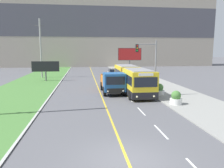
{
  "coord_description": "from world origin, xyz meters",
  "views": [
    {
      "loc": [
        -1.9,
        -9.15,
        4.94
      ],
      "look_at": [
        1.1,
        13.79,
        1.4
      ],
      "focal_mm": 35.0,
      "sensor_mm": 36.0,
      "label": 1
    }
  ],
  "objects": [
    {
      "name": "lane_marking_centre",
      "position": [
        0.38,
        2.37,
        0.0
      ],
      "size": [
        2.88,
        140.0,
        0.01
      ],
      "color": "gold",
      "rests_on": "ground_plane"
    },
    {
      "name": "apartment_block_background",
      "position": [
        0.0,
        61.66,
        12.89
      ],
      "size": [
        80.0,
        8.04,
        25.78
      ],
      "color": "#A89E8E",
      "rests_on": "ground_plane"
    },
    {
      "name": "planter_round_near",
      "position": [
        6.43,
        9.42,
        0.63
      ],
      "size": [
        1.1,
        1.1,
        1.26
      ],
      "color": "silver",
      "rests_on": "sidewalk_right"
    },
    {
      "name": "billboard_large",
      "position": [
        7.65,
        35.51,
        4.06
      ],
      "size": [
        4.9,
        0.24,
        5.49
      ],
      "color": "#59595B",
      "rests_on": "ground_plane"
    },
    {
      "name": "planter_round_second",
      "position": [
        6.42,
        13.86,
        0.63
      ],
      "size": [
        1.11,
        1.11,
        1.26
      ],
      "color": "silver",
      "rests_on": "sidewalk_right"
    },
    {
      "name": "car_distant",
      "position": [
        3.71,
        32.07,
        0.69
      ],
      "size": [
        1.8,
        4.3,
        1.45
      ],
      "color": "silver",
      "rests_on": "ground_plane"
    },
    {
      "name": "ground_plane",
      "position": [
        0.0,
        0.0,
        0.0
      ],
      "size": [
        300.0,
        300.0,
        0.0
      ],
      "primitive_type": "plane",
      "color": "#56565B"
    },
    {
      "name": "dump_truck",
      "position": [
        1.43,
        15.4,
        1.25
      ],
      "size": [
        2.45,
        6.51,
        2.5
      ],
      "color": "black",
      "rests_on": "ground_plane"
    },
    {
      "name": "traffic_light_mast",
      "position": [
        5.07,
        13.26,
        3.82
      ],
      "size": [
        2.28,
        0.32,
        6.0
      ],
      "color": "slate",
      "rests_on": "ground_plane"
    },
    {
      "name": "utility_pole_far",
      "position": [
        -9.54,
        32.3,
        5.37
      ],
      "size": [
        1.8,
        0.28,
        10.63
      ],
      "color": "#9E9E99",
      "rests_on": "ground_plane"
    },
    {
      "name": "city_bus",
      "position": [
        3.96,
        16.8,
        1.51
      ],
      "size": [
        2.74,
        12.21,
        2.96
      ],
      "color": "yellow",
      "rests_on": "ground_plane"
    },
    {
      "name": "billboard_small",
      "position": [
        -8.07,
        27.63,
        2.31
      ],
      "size": [
        4.4,
        0.24,
        3.24
      ],
      "color": "#59595B",
      "rests_on": "ground_plane"
    }
  ]
}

